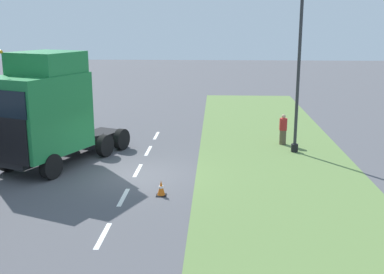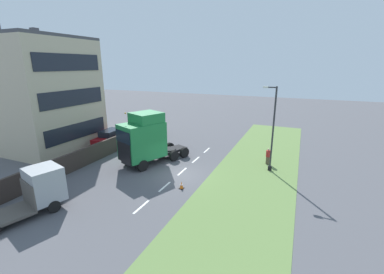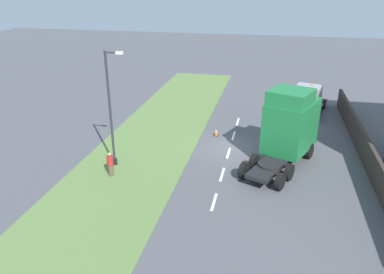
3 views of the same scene
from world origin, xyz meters
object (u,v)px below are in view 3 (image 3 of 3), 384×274
object	(u,v)px
flatbed_truck	(308,100)
pedestrian	(110,165)
lorry_cab	(289,125)
traffic_cone_lead	(216,132)
lamp_post	(112,115)

from	to	relation	value
flatbed_truck	pedestrian	distance (m)	18.86
lorry_cab	traffic_cone_lead	world-z (taller)	lorry_cab
lamp_post	traffic_cone_lead	xyz separation A→B (m)	(5.70, 6.29, -3.15)
lorry_cab	traffic_cone_lead	bearing A→B (deg)	171.51
flatbed_truck	pedestrian	size ratio (longest dim) A/B	3.72
lamp_post	lorry_cab	bearing A→B (deg)	15.84
lorry_cab	flatbed_truck	world-z (taller)	lorry_cab
pedestrian	traffic_cone_lead	size ratio (longest dim) A/B	2.71
flatbed_truck	lamp_post	size ratio (longest dim) A/B	0.78
flatbed_truck	traffic_cone_lead	bearing A→B (deg)	58.11
lorry_cab	traffic_cone_lead	size ratio (longest dim) A/B	12.39
pedestrian	traffic_cone_lead	bearing A→B (deg)	55.18
lorry_cab	lamp_post	world-z (taller)	lamp_post
lorry_cab	pedestrian	bearing A→B (deg)	-134.18
flatbed_truck	traffic_cone_lead	world-z (taller)	flatbed_truck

